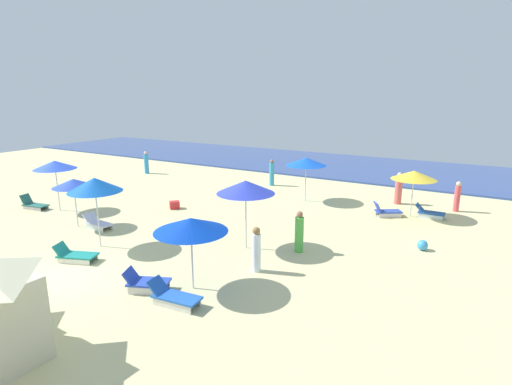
% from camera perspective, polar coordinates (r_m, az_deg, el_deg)
% --- Properties ---
extents(ground_plane, '(60.00, 60.00, 0.00)m').
position_cam_1_polar(ground_plane, '(15.06, -26.95, -10.74)').
color(ground_plane, beige).
extents(ocean, '(60.00, 11.05, 0.12)m').
position_cam_1_polar(ocean, '(34.21, 9.59, 3.94)').
color(ocean, '#2F488C').
rests_on(ocean, ground_plane).
extents(umbrella_0, '(2.21, 2.21, 2.42)m').
position_cam_1_polar(umbrella_0, '(22.29, 7.03, 4.31)').
color(umbrella_0, silver).
rests_on(umbrella_0, ground_plane).
extents(umbrella_1, '(2.23, 2.23, 2.27)m').
position_cam_1_polar(umbrella_1, '(12.28, -9.10, -4.49)').
color(umbrella_1, silver).
rests_on(umbrella_1, ground_plane).
extents(lounge_chair_1_0, '(1.47, 1.13, 0.67)m').
position_cam_1_polar(lounge_chair_1_0, '(13.10, -15.14, -12.03)').
color(lounge_chair_1_0, silver).
rests_on(lounge_chair_1_0, ground_plane).
extents(lounge_chair_1_1, '(1.60, 0.73, 0.68)m').
position_cam_1_polar(lounge_chair_1_1, '(12.14, -11.45, -14.04)').
color(lounge_chair_1_1, silver).
rests_on(lounge_chair_1_1, ground_plane).
extents(umbrella_2, '(2.05, 2.05, 2.56)m').
position_cam_1_polar(umbrella_2, '(22.64, -26.32, 3.48)').
color(umbrella_2, silver).
rests_on(umbrella_2, ground_plane).
extents(lounge_chair_2_0, '(1.49, 0.79, 0.73)m').
position_cam_1_polar(lounge_chair_2_0, '(23.92, -28.63, -1.48)').
color(lounge_chair_2_0, silver).
rests_on(lounge_chair_2_0, ground_plane).
extents(umbrella_3, '(2.10, 2.10, 2.27)m').
position_cam_1_polar(umbrella_3, '(20.64, 21.23, 2.28)').
color(umbrella_3, silver).
rests_on(umbrella_3, ground_plane).
extents(lounge_chair_3_0, '(1.34, 0.62, 0.62)m').
position_cam_1_polar(lounge_chair_3_0, '(21.29, 23.07, -2.59)').
color(lounge_chair_3_0, silver).
rests_on(lounge_chair_3_0, ground_plane).
extents(lounge_chair_3_1, '(1.41, 1.20, 0.72)m').
position_cam_1_polar(lounge_chair_3_1, '(20.75, 17.77, -2.51)').
color(lounge_chair_3_1, silver).
rests_on(lounge_chair_3_1, ground_plane).
extents(umbrella_4, '(1.81, 1.81, 2.19)m').
position_cam_1_polar(umbrella_4, '(19.55, -24.16, 1.21)').
color(umbrella_4, silver).
rests_on(umbrella_4, ground_plane).
extents(lounge_chair_4_0, '(1.48, 0.66, 0.63)m').
position_cam_1_polar(lounge_chair_4_0, '(19.35, -21.26, -4.02)').
color(lounge_chair_4_0, silver).
rests_on(lounge_chair_4_0, ground_plane).
extents(umbrella_5, '(2.03, 2.03, 2.75)m').
position_cam_1_polar(umbrella_5, '(16.55, -21.63, 1.02)').
color(umbrella_5, silver).
rests_on(umbrella_5, ground_plane).
extents(lounge_chair_5_0, '(1.57, 1.10, 0.64)m').
position_cam_1_polar(lounge_chair_5_0, '(16.06, -23.98, -7.98)').
color(lounge_chair_5_0, silver).
rests_on(lounge_chair_5_0, ground_plane).
extents(umbrella_6, '(2.21, 2.21, 2.68)m').
position_cam_1_polar(umbrella_6, '(15.24, -1.45, 0.77)').
color(umbrella_6, silver).
rests_on(umbrella_6, ground_plane).
extents(beachgoer_0, '(0.53, 0.53, 1.72)m').
position_cam_1_polar(beachgoer_0, '(23.14, 19.30, 0.43)').
color(beachgoer_0, '#D65C59').
rests_on(beachgoer_0, ground_plane).
extents(beachgoer_1, '(0.37, 0.37, 1.54)m').
position_cam_1_polar(beachgoer_1, '(22.82, 26.32, -0.55)').
color(beachgoer_1, '#F25358').
rests_on(beachgoer_1, ground_plane).
extents(beachgoer_2, '(0.43, 0.43, 1.69)m').
position_cam_1_polar(beachgoer_2, '(26.20, 2.22, 2.73)').
color(beachgoer_2, '#3797BE').
rests_on(beachgoer_2, ground_plane).
extents(beachgoer_3, '(0.45, 0.45, 1.65)m').
position_cam_1_polar(beachgoer_3, '(31.12, -15.08, 4.02)').
color(beachgoer_3, '#3394CE').
rests_on(beachgoer_3, ground_plane).
extents(beachgoer_4, '(0.46, 0.46, 1.59)m').
position_cam_1_polar(beachgoer_4, '(15.44, 6.06, -5.62)').
color(beachgoer_4, '#50AF46').
rests_on(beachgoer_4, ground_plane).
extents(beachgoer_5, '(0.41, 0.41, 1.56)m').
position_cam_1_polar(beachgoer_5, '(13.74, 0.05, -8.04)').
color(beachgoer_5, white).
rests_on(beachgoer_5, ground_plane).
extents(beach_ball_0, '(0.40, 0.40, 0.40)m').
position_cam_1_polar(beach_ball_0, '(16.92, 22.25, -6.83)').
color(beach_ball_0, '#3894CF').
rests_on(beach_ball_0, ground_plane).
extents(cooler_box_1, '(0.61, 0.62, 0.39)m').
position_cam_1_polar(cooler_box_1, '(21.49, -11.33, -1.72)').
color(cooler_box_1, red).
rests_on(cooler_box_1, ground_plane).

